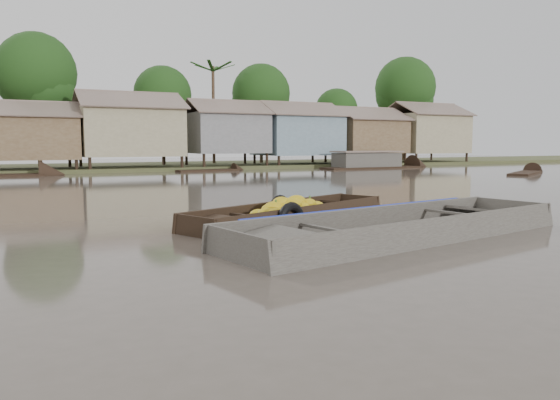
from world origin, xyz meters
name	(u,v)px	position (x,y,z in m)	size (l,w,h in m)	color
ground	(317,246)	(0.00, 0.00, 0.00)	(120.00, 120.00, 0.00)	#4F473D
riverbank	(130,127)	(3.03, 31.86, 3.07)	(120.00, 12.47, 10.22)	#384723
banana_boat	(289,214)	(0.96, 2.99, 0.19)	(6.19, 3.65, 0.87)	black
viewer_boat	(402,233)	(2.04, 0.05, 0.07)	(8.32, 3.52, 0.65)	#3C3732
distant_boats	(292,168)	(12.39, 24.45, 0.22)	(44.95, 14.88, 1.38)	black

